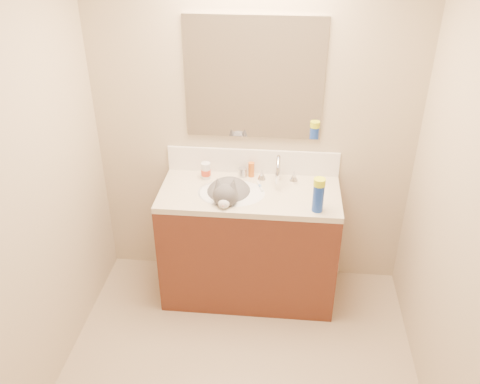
% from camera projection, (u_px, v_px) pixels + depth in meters
% --- Properties ---
extents(room_shell, '(2.24, 2.54, 2.52)m').
position_uv_depth(room_shell, '(233.00, 179.00, 2.22)').
color(room_shell, tan).
rests_on(room_shell, ground).
extents(vanity_cabinet, '(1.20, 0.55, 0.82)m').
position_uv_depth(vanity_cabinet, '(249.00, 246.00, 3.60)').
color(vanity_cabinet, '#522416').
rests_on(vanity_cabinet, ground).
extents(counter_slab, '(1.20, 0.55, 0.04)m').
position_uv_depth(counter_slab, '(250.00, 194.00, 3.38)').
color(counter_slab, beige).
rests_on(counter_slab, vanity_cabinet).
extents(basin, '(0.45, 0.36, 0.14)m').
position_uv_depth(basin, '(231.00, 202.00, 3.39)').
color(basin, white).
rests_on(basin, vanity_cabinet).
extents(faucet, '(0.28, 0.20, 0.21)m').
position_uv_depth(faucet, '(278.00, 171.00, 3.43)').
color(faucet, silver).
rests_on(faucet, counter_slab).
extents(cat, '(0.35, 0.44, 0.33)m').
position_uv_depth(cat, '(228.00, 196.00, 3.36)').
color(cat, '#4A474A').
rests_on(cat, basin).
extents(backsplash, '(1.20, 0.02, 0.18)m').
position_uv_depth(backsplash, '(253.00, 161.00, 3.55)').
color(backsplash, white).
rests_on(backsplash, counter_slab).
extents(mirror, '(0.90, 0.02, 0.80)m').
position_uv_depth(mirror, '(254.00, 79.00, 3.25)').
color(mirror, white).
rests_on(mirror, room_shell).
extents(pill_bottle, '(0.08, 0.08, 0.12)m').
position_uv_depth(pill_bottle, '(206.00, 171.00, 3.50)').
color(pill_bottle, silver).
rests_on(pill_bottle, counter_slab).
extents(pill_label, '(0.08, 0.08, 0.04)m').
position_uv_depth(pill_label, '(206.00, 172.00, 3.51)').
color(pill_label, red).
rests_on(pill_label, pill_bottle).
extents(silver_jar, '(0.07, 0.07, 0.07)m').
position_uv_depth(silver_jar, '(243.00, 172.00, 3.53)').
color(silver_jar, '#B7B7BC').
rests_on(silver_jar, counter_slab).
extents(amber_bottle, '(0.05, 0.05, 0.11)m').
position_uv_depth(amber_bottle, '(251.00, 170.00, 3.53)').
color(amber_bottle, '#C05A16').
rests_on(amber_bottle, counter_slab).
extents(toothbrush, '(0.05, 0.13, 0.01)m').
position_uv_depth(toothbrush, '(260.00, 186.00, 3.42)').
color(toothbrush, silver).
rests_on(toothbrush, counter_slab).
extents(toothbrush_head, '(0.02, 0.03, 0.01)m').
position_uv_depth(toothbrush_head, '(260.00, 186.00, 3.42)').
color(toothbrush_head, '#5C86C4').
rests_on(toothbrush_head, counter_slab).
extents(spray_can, '(0.09, 0.09, 0.19)m').
position_uv_depth(spray_can, '(318.00, 197.00, 3.12)').
color(spray_can, '#173AA5').
rests_on(spray_can, counter_slab).
extents(spray_cap, '(0.10, 0.10, 0.04)m').
position_uv_depth(spray_cap, '(320.00, 182.00, 3.07)').
color(spray_cap, '#CEE017').
rests_on(spray_cap, spray_can).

